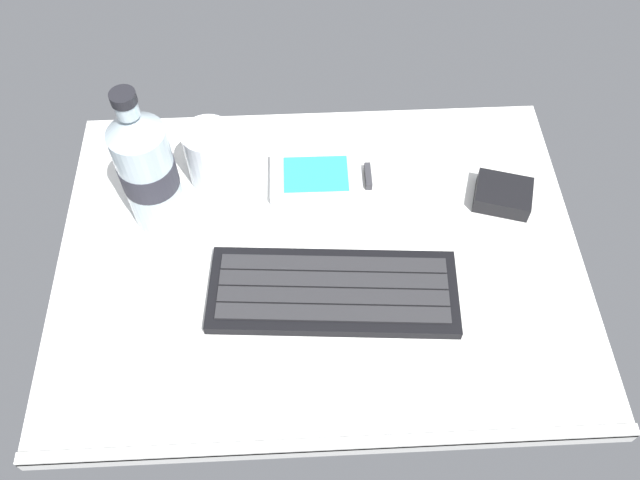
{
  "coord_description": "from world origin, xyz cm",
  "views": [
    {
      "loc": [
        -2.05,
        -43.6,
        67.52
      ],
      "look_at": [
        0.0,
        0.0,
        3.0
      ],
      "focal_mm": 36.79,
      "sensor_mm": 36.0,
      "label": 1
    }
  ],
  "objects_px": {
    "handheld_device": "(321,177)",
    "water_bottle": "(147,169)",
    "charger_block": "(503,195)",
    "keyboard": "(333,291)",
    "juice_cup": "(211,158)"
  },
  "relations": [
    {
      "from": "water_bottle",
      "to": "charger_block",
      "type": "xyz_separation_m",
      "value": [
        0.44,
        0.0,
        -0.08
      ]
    },
    {
      "from": "water_bottle",
      "to": "handheld_device",
      "type": "bearing_deg",
      "value": 12.61
    },
    {
      "from": "juice_cup",
      "to": "keyboard",
      "type": "bearing_deg",
      "value": -51.82
    },
    {
      "from": "water_bottle",
      "to": "charger_block",
      "type": "distance_m",
      "value": 0.44
    },
    {
      "from": "handheld_device",
      "to": "charger_block",
      "type": "bearing_deg",
      "value": -10.71
    },
    {
      "from": "juice_cup",
      "to": "charger_block",
      "type": "bearing_deg",
      "value": -8.68
    },
    {
      "from": "juice_cup",
      "to": "water_bottle",
      "type": "bearing_deg",
      "value": -137.88
    },
    {
      "from": "keyboard",
      "to": "juice_cup",
      "type": "distance_m",
      "value": 0.24
    },
    {
      "from": "keyboard",
      "to": "water_bottle",
      "type": "bearing_deg",
      "value": 148.98
    },
    {
      "from": "keyboard",
      "to": "juice_cup",
      "type": "relative_size",
      "value": 3.49
    },
    {
      "from": "water_bottle",
      "to": "juice_cup",
      "type": "bearing_deg",
      "value": 42.12
    },
    {
      "from": "handheld_device",
      "to": "juice_cup",
      "type": "bearing_deg",
      "value": 174.73
    },
    {
      "from": "keyboard",
      "to": "handheld_device",
      "type": "height_order",
      "value": "keyboard"
    },
    {
      "from": "charger_block",
      "to": "water_bottle",
      "type": "bearing_deg",
      "value": -179.73
    },
    {
      "from": "handheld_device",
      "to": "water_bottle",
      "type": "xyz_separation_m",
      "value": [
        -0.21,
        -0.05,
        0.08
      ]
    }
  ]
}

